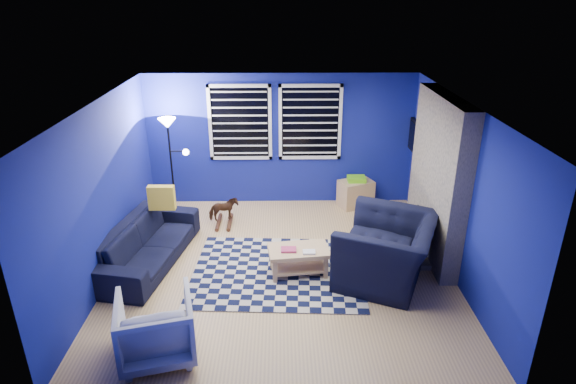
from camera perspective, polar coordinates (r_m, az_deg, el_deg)
The scene contains 18 objects.
floor at distance 7.34m, azimuth -0.77°, elevation -9.03°, with size 5.00×5.00×0.00m, color #DAB26F.
ceiling at distance 6.38m, azimuth -0.89°, elevation 10.38°, with size 5.00×5.00×0.00m, color white.
wall_back at distance 9.11m, azimuth -0.88°, elevation 6.14°, with size 5.00×5.00×0.00m, color navy.
wall_left at distance 7.21m, azimuth -21.12°, elevation -0.14°, with size 5.00×5.00×0.00m, color navy.
wall_right at distance 7.21m, azimuth 19.46°, elevation 0.11°, with size 5.00×5.00×0.00m, color navy.
fireplace at distance 7.62m, azimuth 17.20°, elevation 1.20°, with size 0.65×2.00×2.50m.
window_left at distance 9.01m, azimuth -5.71°, elevation 8.15°, with size 1.17×0.06×1.42m.
window_right at distance 9.00m, azimuth 2.65°, elevation 8.22°, with size 1.17×0.06×1.42m.
tv at distance 8.93m, azimuth 15.10°, elevation 6.00°, with size 0.07×1.00×0.58m.
rug at distance 7.26m, azimuth -1.20°, elevation -9.34°, with size 2.50×2.00×0.02m, color black.
sofa at distance 7.65m, azimuth -16.32°, elevation -5.83°, with size 0.87×2.22×0.65m, color black.
armchair_big at distance 7.02m, azimuth 11.57°, elevation -6.76°, with size 1.25×1.43×0.93m, color black.
armchair_bent at distance 5.80m, azimuth -15.39°, elevation -15.21°, with size 0.82×0.84×0.77m, color gray.
rocking_horse at distance 8.58m, azimuth -7.65°, elevation -2.08°, with size 0.51×0.23×0.43m, color #4C2718.
coffee_table at distance 7.06m, azimuth 1.24°, elevation -7.56°, with size 0.93×0.60×0.44m.
cabinet at distance 9.33m, azimuth 8.02°, elevation -0.11°, with size 0.72×0.61×0.60m.
floor_lamp at distance 8.74m, azimuth -13.84°, elevation 6.38°, with size 0.50×0.31×1.82m.
throw_pillow at distance 7.84m, azimuth -14.75°, elevation -0.66°, with size 0.42×0.12×0.39m, color yellow.
Camera 1 is at (-0.01, -6.22, 3.89)m, focal length 30.00 mm.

